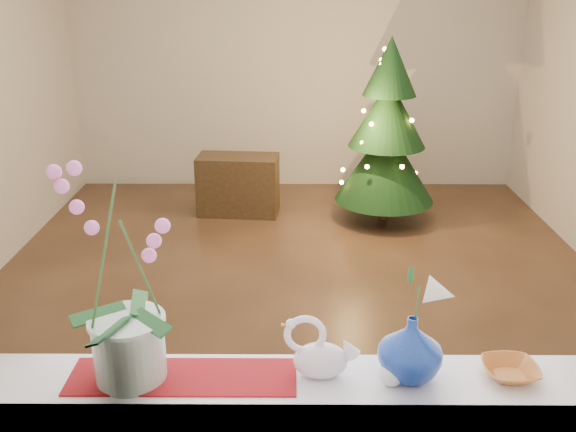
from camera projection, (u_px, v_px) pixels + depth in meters
name	position (u px, v px, depth m)	size (l,w,h in m)	color
ground	(298.00, 291.00, 4.52)	(5.00, 5.00, 0.00)	#322014
wall_back	(296.00, 55.00, 6.38)	(4.50, 0.10, 2.70)	beige
wall_front	(309.00, 269.00, 1.70)	(4.50, 0.10, 2.70)	beige
windowsill	(306.00, 383.00, 1.98)	(2.20, 0.26, 0.04)	white
window_frame	(310.00, 138.00, 1.61)	(2.22, 0.06, 1.60)	white
runner	(183.00, 377.00, 1.97)	(0.70, 0.20, 0.01)	maroon
orchid_pot	(122.00, 277.00, 1.86)	(0.23, 0.23, 0.68)	white
swan	(321.00, 348.00, 1.95)	(0.23, 0.11, 0.20)	silver
blue_vase	(411.00, 344.00, 1.94)	(0.23, 0.23, 0.24)	navy
lily	(416.00, 282.00, 1.86)	(0.13, 0.07, 0.18)	silver
paperweight	(392.00, 374.00, 1.93)	(0.07, 0.07, 0.07)	white
amber_dish	(510.00, 372.00, 1.97)	(0.14, 0.14, 0.04)	#A95B21
xmas_tree	(387.00, 132.00, 5.59)	(0.89, 0.89, 1.62)	black
side_table	(238.00, 185.00, 5.93)	(0.73, 0.37, 0.55)	black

